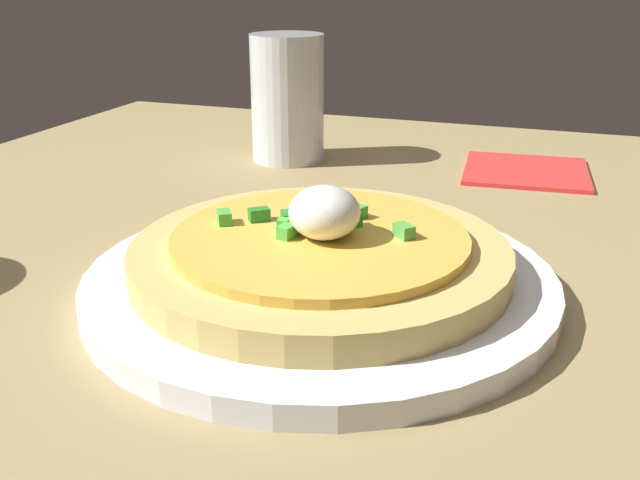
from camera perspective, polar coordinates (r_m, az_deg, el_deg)
dining_table at (r=53.15cm, az=-6.11°, el=-1.38°), size 91.02×76.32×2.58cm
plate at (r=44.17cm, az=0.00°, el=-3.29°), size 28.65×28.65×1.45cm
pizza at (r=43.36cm, az=0.01°, el=-0.93°), size 22.94×22.94×5.54cm
cup_far at (r=73.16cm, az=-2.59°, el=10.87°), size 7.30×7.30×12.48cm
napkin at (r=72.06cm, az=16.04°, el=5.28°), size 12.40×12.40×0.40cm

